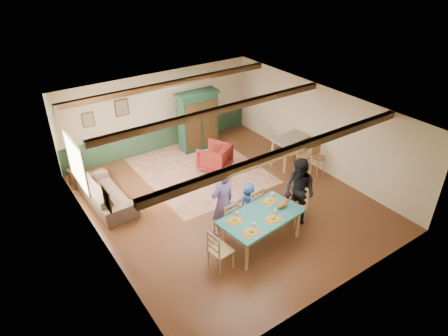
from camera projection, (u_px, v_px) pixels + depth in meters
floor at (227, 201)px, 11.34m from camera, size 8.00×8.00×0.00m
wall_back at (160, 112)px, 13.51m from camera, size 7.00×0.02×2.70m
wall_left at (99, 202)px, 8.96m from camera, size 0.02×8.00×2.70m
wall_right at (319, 128)px, 12.37m from camera, size 0.02×8.00×2.70m
ceiling at (227, 112)px, 9.98m from camera, size 7.00×8.00×0.02m
wainscot_back at (162, 136)px, 13.95m from camera, size 6.95×0.03×0.90m
ceiling_beam_front at (289, 151)px, 8.39m from camera, size 6.95×0.16×0.16m
ceiling_beam_mid at (218, 110)px, 10.31m from camera, size 6.95×0.16×0.16m
ceiling_beam_back at (171, 84)px, 12.16m from camera, size 6.95×0.16×0.16m
window_left at (76, 163)px, 10.08m from camera, size 0.06×1.60×1.30m
picture_left_wall at (107, 199)px, 8.34m from camera, size 0.04×0.42×0.52m
picture_back_a at (122, 108)px, 12.63m from camera, size 0.45×0.04×0.55m
picture_back_b at (88, 120)px, 12.17m from camera, size 0.38×0.04×0.48m
dining_table at (260, 229)px, 9.59m from camera, size 2.09×1.32×0.82m
dining_chair_far_left at (225, 218)px, 9.80m from camera, size 0.51×0.53×1.04m
dining_chair_far_right at (251, 204)px, 10.29m from camera, size 0.51×0.53×1.04m
dining_chair_end_left at (221, 249)px, 8.82m from camera, size 0.53×0.51×1.04m
dining_chair_end_right at (295, 206)px, 10.25m from camera, size 0.53×0.51×1.04m
person_man at (223, 202)px, 9.64m from camera, size 0.74×0.53×1.89m
person_woman at (299, 192)px, 10.12m from camera, size 0.78×0.95×1.81m
person_child at (248, 202)px, 10.33m from camera, size 0.57×0.41×1.10m
cat at (282, 205)px, 9.60m from camera, size 0.41×0.20×0.20m
place_setting_near_left at (251, 230)px, 8.83m from camera, size 0.47×0.38×0.11m
place_setting_near_center at (273, 217)px, 9.24m from camera, size 0.47×0.38×0.11m
place_setting_far_left at (235, 219)px, 9.19m from camera, size 0.47×0.38×0.11m
place_setting_far_right at (270, 199)px, 9.87m from camera, size 0.47×0.38×0.11m
area_rug at (200, 170)px, 12.79m from camera, size 3.48×4.12×0.01m
armoire at (198, 121)px, 13.65m from camera, size 1.47×0.61×2.06m
armchair at (215, 157)px, 12.70m from camera, size 1.23×1.24×0.83m
sofa at (106, 193)px, 11.06m from camera, size 0.99×2.37×0.68m
end_table at (78, 177)px, 11.88m from camera, size 0.52×0.52×0.57m
table_lamp at (74, 162)px, 11.60m from camera, size 0.30×0.30×0.52m
counter_table at (289, 151)px, 12.90m from camera, size 1.24×0.82×0.98m
bar_stool_left at (304, 160)px, 12.24m from camera, size 0.43×0.47×1.12m
bar_stool_right at (319, 161)px, 12.32m from camera, size 0.36×0.40×1.00m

